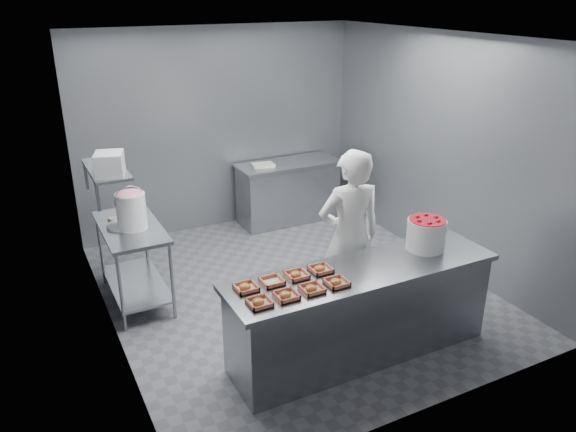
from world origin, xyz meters
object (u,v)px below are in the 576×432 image
object	(u,v)px
back_counter	(288,192)
tray_7	(320,269)
tray_3	(336,282)
tray_6	(296,275)
tray_0	(259,302)
prep_table	(133,252)
service_counter	(361,312)
appliance	(110,164)
strawberry_tub	(426,233)
worker	(349,238)
tray_1	(286,295)
tray_4	(246,287)
tray_5	(272,281)
glaze_bucket	(131,210)
tray_2	(312,289)

from	to	relation	value
back_counter	tray_7	size ratio (longest dim) A/B	8.01
tray_3	tray_6	size ratio (longest dim) A/B	1.00
back_counter	tray_3	size ratio (longest dim) A/B	8.01
tray_7	tray_0	bearing A→B (deg)	-159.29
prep_table	tray_3	xyz separation A→B (m)	(1.28, -2.09, 0.33)
service_counter	tray_7	world-z (taller)	tray_7
prep_table	tray_3	distance (m)	2.47
appliance	tray_7	bearing A→B (deg)	-30.03
strawberry_tub	tray_0	bearing A→B (deg)	-173.27
tray_7	strawberry_tub	distance (m)	1.15
worker	prep_table	bearing A→B (deg)	-27.75
tray_1	tray_4	distance (m)	0.36
prep_table	worker	world-z (taller)	worker
tray_5	glaze_bucket	world-z (taller)	glaze_bucket
tray_6	appliance	xyz separation A→B (m)	(-1.21, 1.55, 0.75)
tray_3	tray_7	bearing A→B (deg)	90.00
back_counter	tray_3	bearing A→B (deg)	-110.55
tray_5	glaze_bucket	xyz separation A→B (m)	(-0.79, 1.73, 0.18)
tray_6	glaze_bucket	world-z (taller)	glaze_bucket
tray_1	strawberry_tub	distance (m)	1.64
tray_1	strawberry_tub	xyz separation A→B (m)	(1.62, 0.22, 0.14)
glaze_bucket	tray_2	bearing A→B (deg)	-62.92
tray_2	tray_3	xyz separation A→B (m)	(0.24, 0.00, 0.00)
prep_table	tray_7	xyz separation A→B (m)	(1.28, -1.81, 0.33)
prep_table	glaze_bucket	size ratio (longest dim) A/B	2.56
glaze_bucket	strawberry_tub	bearing A→B (deg)	-36.64
prep_table	appliance	size ratio (longest dim) A/B	4.07
tray_7	strawberry_tub	bearing A→B (deg)	-2.68
service_counter	tray_2	distance (m)	0.78
tray_6	prep_table	bearing A→B (deg)	119.84
strawberry_tub	tray_5	bearing A→B (deg)	178.11
service_counter	back_counter	distance (m)	3.37
tray_1	tray_6	size ratio (longest dim) A/B	1.00
tray_4	tray_5	xyz separation A→B (m)	(0.24, 0.00, -0.00)
tray_1	tray_7	size ratio (longest dim) A/B	1.00
back_counter	tray_7	distance (m)	3.40
prep_table	tray_1	distance (m)	2.26
tray_2	worker	size ratio (longest dim) A/B	0.10
worker	tray_7	bearing A→B (deg)	45.35
tray_6	glaze_bucket	bearing A→B (deg)	120.61
tray_1	tray_6	distance (m)	0.36
tray_2	worker	distance (m)	1.12
tray_3	tray_1	bearing A→B (deg)	180.00
strawberry_tub	service_counter	bearing A→B (deg)	-173.81
tray_5	tray_3	bearing A→B (deg)	-29.72
prep_table	tray_2	bearing A→B (deg)	-63.49
worker	back_counter	bearing A→B (deg)	-96.22
tray_3	worker	world-z (taller)	worker
service_counter	glaze_bucket	size ratio (longest dim) A/B	5.55
tray_0	worker	bearing A→B (deg)	29.06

